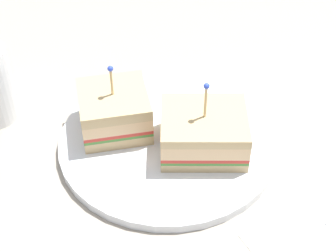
# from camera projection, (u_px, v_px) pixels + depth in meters

# --- Properties ---
(ground_plane) EXTENTS (1.12, 1.12, 0.02)m
(ground_plane) POSITION_uv_depth(u_px,v_px,m) (168.00, 150.00, 0.66)
(ground_plane) COLOR #9E9384
(plate) EXTENTS (0.27, 0.27, 0.01)m
(plate) POSITION_uv_depth(u_px,v_px,m) (168.00, 141.00, 0.65)
(plate) COLOR white
(plate) RESTS_ON ground_plane
(sandwich_half_front) EXTENTS (0.11, 0.10, 0.10)m
(sandwich_half_front) POSITION_uv_depth(u_px,v_px,m) (204.00, 132.00, 0.61)
(sandwich_half_front) COLOR tan
(sandwich_half_front) RESTS_ON plate
(sandwich_half_back) EXTENTS (0.11, 0.11, 0.10)m
(sandwich_half_back) POSITION_uv_depth(u_px,v_px,m) (114.00, 111.00, 0.64)
(sandwich_half_back) COLOR tan
(sandwich_half_back) RESTS_ON plate
(napkin) EXTENTS (0.14, 0.14, 0.00)m
(napkin) POSITION_uv_depth(u_px,v_px,m) (304.00, 247.00, 0.54)
(napkin) COLOR white
(napkin) RESTS_ON ground_plane
(fork) EXTENTS (0.12, 0.07, 0.00)m
(fork) POSITION_uv_depth(u_px,v_px,m) (324.00, 220.00, 0.56)
(fork) COLOR silver
(fork) RESTS_ON ground_plane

